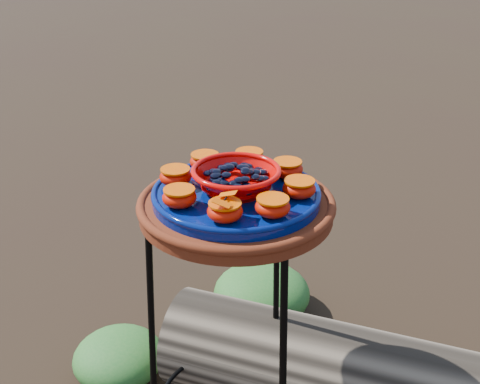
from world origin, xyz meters
The scene contains 16 objects.
plant_stand centered at (0.00, 0.00, 0.35)m, with size 0.44×0.44×0.70m, color black, non-canonical shape.
terracotta_saucer centered at (0.00, 0.00, 0.72)m, with size 0.42×0.42×0.03m, color #582311.
cobalt_plate centered at (0.00, 0.00, 0.75)m, with size 0.36×0.36×0.02m, color #021247.
red_bowl centered at (0.00, 0.00, 0.78)m, with size 0.18×0.18×0.05m, color #D80503, non-canonical shape.
glass_gems centered at (0.00, 0.00, 0.82)m, with size 0.14×0.14×0.02m, color black, non-canonical shape.
orange_half_0 centered at (0.05, -0.13, 0.78)m, with size 0.07×0.07×0.04m, color #BC0500.
orange_half_1 centered at (0.12, -0.06, 0.78)m, with size 0.07×0.07×0.04m, color #BC0500.
orange_half_2 centered at (0.13, 0.04, 0.78)m, with size 0.07×0.07×0.04m, color #BC0500.
orange_half_3 centered at (0.06, 0.12, 0.78)m, with size 0.07×0.07×0.04m, color #BC0500.
orange_half_4 centered at (-0.04, 0.13, 0.78)m, with size 0.07×0.07×0.04m, color #BC0500.
orange_half_5 centered at (-0.12, 0.06, 0.78)m, with size 0.07×0.07×0.04m, color #BC0500.
orange_half_6 centered at (-0.13, -0.04, 0.78)m, with size 0.07×0.07×0.04m, color #BC0500.
orange_half_7 centered at (-0.06, -0.12, 0.78)m, with size 0.07×0.07×0.04m, color #BC0500.
butterfly centered at (0.05, -0.13, 0.80)m, with size 0.07×0.05×0.01m, color #DF4C00, non-canonical shape.
foliage_left centered at (-0.45, 0.05, 0.07)m, with size 0.28×0.28×0.14m, color #1C5A1D.
foliage_back centered at (-0.23, 0.55, 0.08)m, with size 0.34×0.34×0.17m, color #1C5A1D.
Camera 1 is at (0.61, -1.00, 1.32)m, focal length 45.00 mm.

